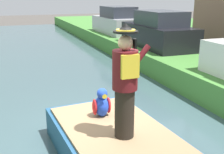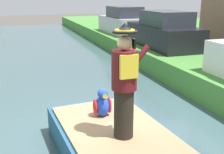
{
  "view_description": "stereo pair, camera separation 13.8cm",
  "coord_description": "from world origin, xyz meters",
  "views": [
    {
      "loc": [
        -1.66,
        -4.95,
        2.96
      ],
      "look_at": [
        -0.05,
        -0.67,
        1.61
      ],
      "focal_mm": 44.83,
      "sensor_mm": 36.0,
      "label": 1
    },
    {
      "loc": [
        -1.53,
        -5.0,
        2.96
      ],
      "look_at": [
        -0.05,
        -0.67,
        1.61
      ],
      "focal_mm": 44.83,
      "sensor_mm": 36.0,
      "label": 2
    }
  ],
  "objects": [
    {
      "name": "canal_water",
      "position": [
        0.0,
        0.0,
        0.05
      ],
      "size": [
        6.01,
        48.0,
        0.1
      ],
      "primitive_type": "cube",
      "color": "#3D565B",
      "rests_on": "ground"
    },
    {
      "name": "parked_car_dark",
      "position": [
        4.36,
        5.5,
        1.46
      ],
      "size": [
        1.76,
        4.03,
        1.5
      ],
      "color": "black",
      "rests_on": "grass_bank_far"
    },
    {
      "name": "ground_plane",
      "position": [
        0.0,
        0.0,
        0.0
      ],
      "size": [
        80.0,
        80.0,
        0.0
      ],
      "primitive_type": "plane",
      "color": "#4C4742"
    },
    {
      "name": "person_pirate",
      "position": [
        0.0,
        -1.12,
        1.64
      ],
      "size": [
        0.61,
        0.42,
        1.85
      ],
      "rotation": [
        0.0,
        0.0,
        -0.11
      ],
      "color": "black",
      "rests_on": "boat"
    },
    {
      "name": "parrot_plush",
      "position": [
        -0.09,
        -0.23,
        0.95
      ],
      "size": [
        0.36,
        0.34,
        0.57
      ],
      "color": "blue",
      "rests_on": "boat"
    },
    {
      "name": "parked_car_silver",
      "position": [
        4.36,
        10.23,
        1.46
      ],
      "size": [
        1.78,
        4.03,
        1.5
      ],
      "color": "#B7B7BC",
      "rests_on": "grass_bank_far"
    }
  ]
}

